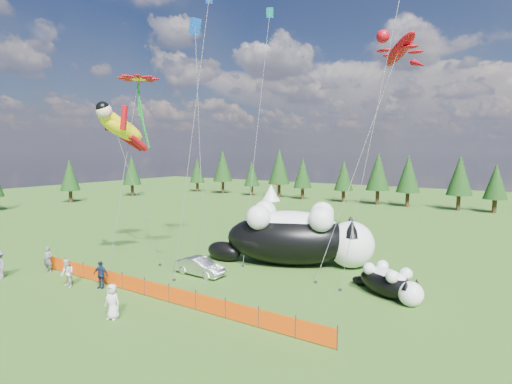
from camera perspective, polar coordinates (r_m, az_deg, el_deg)
ground at (r=26.56m, az=-9.14°, el=-12.90°), size 160.00×160.00×0.00m
safety_fence at (r=24.38m, az=-14.02°, el=-13.48°), size 22.06×0.06×1.10m
tree_line at (r=65.96m, az=18.02°, el=1.65°), size 90.00×4.00×8.00m
festival_tents at (r=59.31m, az=26.98°, el=-1.67°), size 50.00×3.20×2.80m
cat_large at (r=30.19m, az=5.89°, el=-6.23°), size 12.27×7.77×4.63m
cat_small at (r=25.12m, az=18.48°, el=-12.11°), size 4.73×3.44×1.86m
car at (r=28.17m, az=-7.98°, el=-10.50°), size 3.68×1.34×1.20m
spectator_a at (r=31.94m, az=-27.60°, el=-8.54°), size 0.79×0.64×1.86m
spectator_b at (r=28.02m, az=-25.37°, el=-10.46°), size 0.95×0.66×1.81m
spectator_c at (r=27.11m, az=-21.31°, el=-10.94°), size 1.11×0.77×1.72m
spectator_e at (r=22.21m, az=-19.84°, el=-14.51°), size 0.98×0.74×1.81m
superhero_kite at (r=29.57m, az=-18.70°, el=8.67°), size 4.12×4.44×12.07m
gecko_kite at (r=32.84m, az=19.85°, el=18.58°), size 6.20×11.37×18.06m
flower_kite at (r=32.05m, az=-16.46°, el=14.97°), size 3.13×5.71×14.37m
diamond_kite_a at (r=31.02m, az=-7.09°, el=23.35°), size 1.07×5.02×20.15m
diamond_kite_c at (r=21.91m, az=-8.63°, el=20.76°), size 0.64×1.46×15.57m
diamond_kite_d at (r=37.74m, az=1.84°, el=23.00°), size 2.98×8.04×22.03m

